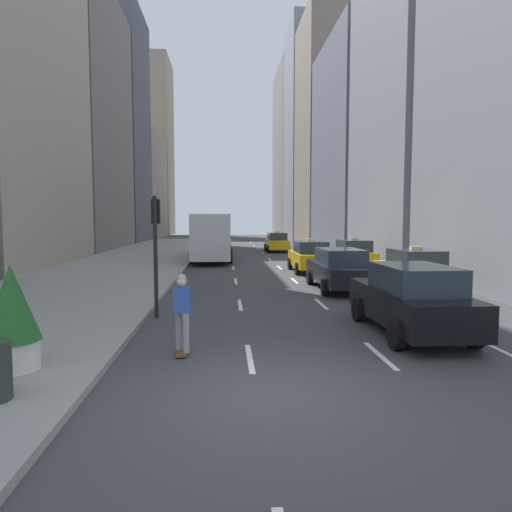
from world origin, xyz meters
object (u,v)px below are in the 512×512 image
Objects in this scene: taxi_third at (353,254)px; skateboarder at (182,310)px; taxi_second at (277,242)px; sedan_black_near at (411,299)px; taxi_fourth at (413,271)px; sedan_silver_behind at (339,269)px; city_bus at (212,235)px; traffic_light_pole at (156,236)px; planter_with_shrub at (12,316)px; taxi_lead at (310,256)px.

taxi_third is 18.50m from skateboarder.
taxi_third is at bearing -79.22° from taxi_second.
sedan_black_near is at bearing 13.43° from skateboarder.
taxi_fourth is at bearing 42.84° from skateboarder.
sedan_silver_behind is 16.03m from city_bus.
traffic_light_pole is (-6.75, -27.30, 1.53)m from taxi_second.
taxi_second is 31.67m from skateboarder.
skateboarder is 0.48× the size of traffic_light_pole.
traffic_light_pole is at bearing 159.55° from sedan_black_near.
planter_with_shrub reaches higher than taxi_fourth.
taxi_lead is at bearing -154.30° from taxi_third.
sedan_black_near is 0.95× the size of sedan_silver_behind.
sedan_black_near is at bearing -90.00° from sedan_silver_behind.
sedan_silver_behind is at bearing -90.00° from taxi_second.
city_bus reaches higher than planter_with_shrub.
sedan_black_near is at bearing -20.45° from traffic_light_pole.
city_bus reaches higher than sedan_silver_behind.
planter_with_shrub is (-2.96, -1.30, 0.19)m from skateboarder.
city_bus is at bearing 104.11° from sedan_black_near.
taxi_second is at bearing 90.00° from sedan_silver_behind.
taxi_fourth is 7.06m from sedan_black_near.
city_bus is at bearing 117.95° from taxi_fourth.
skateboarder is at bearing -73.96° from traffic_light_pole.
planter_with_shrub is at bearing -122.69° from taxi_third.
skateboarder is (-5.64, -8.69, 0.09)m from sedan_silver_behind.
traffic_light_pole is at bearing -93.29° from city_bus.
skateboarder is (-5.64, -31.16, 0.08)m from taxi_second.
traffic_light_pole reaches higher than taxi_second.
taxi_second is at bearing 100.78° from taxi_third.
city_bus reaches higher than skateboarder.
city_bus reaches higher than taxi_second.
city_bus is 6.65× the size of skateboarder.
taxi_fourth is 14.60m from planter_with_shrub.
sedan_black_near is 1.31× the size of traffic_light_pole.
city_bus is (-5.61, 14.99, 0.91)m from sedan_silver_behind.
sedan_silver_behind is at bearing 162.80° from taxi_fourth.
sedan_black_near is 7.36m from traffic_light_pole.
taxi_second is 0.89× the size of sedan_silver_behind.
taxi_third is 1.22× the size of traffic_light_pole.
sedan_silver_behind is at bearing 90.00° from sedan_black_near.
planter_with_shrub is (-2.99, -24.98, -0.63)m from city_bus.
taxi_second is 22.47m from sedan_silver_behind.
taxi_fourth is at bearing -62.05° from city_bus.
taxi_second is at bearing 90.00° from sedan_black_near.
taxi_third is 1.00× the size of taxi_fourth.
taxi_second reaches higher than sedan_black_near.
sedan_black_near is (0.00, -13.77, 0.02)m from taxi_lead.
taxi_second is 1.22× the size of traffic_light_pole.
city_bus is at bearing 83.18° from planter_with_shrub.
traffic_light_pole is (-6.75, -4.83, 1.53)m from sedan_silver_behind.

